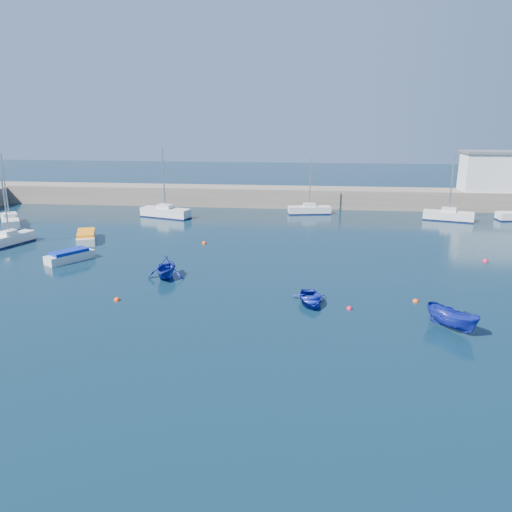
# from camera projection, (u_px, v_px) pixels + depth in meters

# --- Properties ---
(ground) EXTENTS (220.00, 220.00, 0.00)m
(ground) POSITION_uv_depth(u_px,v_px,m) (223.00, 357.00, 27.10)
(ground) COLOR #0B2231
(ground) RESTS_ON ground
(back_wall) EXTENTS (96.00, 4.50, 2.60)m
(back_wall) POSITION_uv_depth(u_px,v_px,m) (277.00, 197.00, 70.70)
(back_wall) COLOR #78695B
(back_wall) RESTS_ON ground
(harbor_office) EXTENTS (10.00, 4.00, 5.00)m
(harbor_office) POSITION_uv_depth(u_px,v_px,m) (501.00, 172.00, 66.64)
(harbor_office) COLOR silver
(harbor_office) RESTS_ON back_wall
(sailboat_3) EXTENTS (2.96, 5.19, 6.80)m
(sailboat_3) POSITION_uv_depth(u_px,v_px,m) (10.00, 239.00, 49.96)
(sailboat_3) COLOR silver
(sailboat_3) RESTS_ON ground
(sailboat_4) EXTENTS (5.02, 6.25, 8.35)m
(sailboat_4) POSITION_uv_depth(u_px,v_px,m) (10.00, 221.00, 58.45)
(sailboat_4) COLOR silver
(sailboat_4) RESTS_ON ground
(sailboat_5) EXTENTS (6.71, 3.68, 8.62)m
(sailboat_5) POSITION_uv_depth(u_px,v_px,m) (165.00, 212.00, 63.05)
(sailboat_5) COLOR silver
(sailboat_5) RESTS_ON ground
(sailboat_6) EXTENTS (5.70, 2.48, 7.32)m
(sailboat_6) POSITION_uv_depth(u_px,v_px,m) (309.00, 210.00, 65.30)
(sailboat_6) COLOR silver
(sailboat_6) RESTS_ON ground
(sailboat_7) EXTENTS (6.07, 3.17, 7.85)m
(sailboat_7) POSITION_uv_depth(u_px,v_px,m) (448.00, 215.00, 61.24)
(sailboat_7) COLOR silver
(sailboat_7) RESTS_ON ground
(motorboat_1) EXTENTS (3.61, 4.26, 1.02)m
(motorboat_1) POSITION_uv_depth(u_px,v_px,m) (70.00, 256.00, 44.50)
(motorboat_1) COLOR silver
(motorboat_1) RESTS_ON ground
(motorboat_2) EXTENTS (3.50, 5.28, 1.03)m
(motorboat_2) POSITION_uv_depth(u_px,v_px,m) (86.00, 236.00, 51.47)
(motorboat_2) COLOR silver
(motorboat_2) RESTS_ON ground
(dinghy_center) EXTENTS (2.82, 3.66, 0.70)m
(dinghy_center) POSITION_uv_depth(u_px,v_px,m) (310.00, 299.00, 34.64)
(dinghy_center) COLOR #152395
(dinghy_center) RESTS_ON ground
(dinghy_left) EXTENTS (2.99, 3.45, 1.79)m
(dinghy_left) POSITION_uv_depth(u_px,v_px,m) (166.00, 267.00, 39.87)
(dinghy_left) COLOR #152395
(dinghy_left) RESTS_ON ground
(dinghy_right) EXTENTS (3.35, 3.63, 1.39)m
(dinghy_right) POSITION_uv_depth(u_px,v_px,m) (452.00, 319.00, 30.40)
(dinghy_right) COLOR #152395
(dinghy_right) RESTS_ON ground
(buoy_0) EXTENTS (0.44, 0.44, 0.44)m
(buoy_0) POSITION_uv_depth(u_px,v_px,m) (117.00, 300.00, 35.33)
(buoy_0) COLOR #F43F0C
(buoy_0) RESTS_ON ground
(buoy_1) EXTENTS (0.39, 0.39, 0.39)m
(buoy_1) POSITION_uv_depth(u_px,v_px,m) (349.00, 309.00, 33.77)
(buoy_1) COLOR red
(buoy_1) RESTS_ON ground
(buoy_2) EXTENTS (0.43, 0.43, 0.43)m
(buoy_2) POSITION_uv_depth(u_px,v_px,m) (416.00, 302.00, 35.07)
(buoy_2) COLOR #F43F0C
(buoy_2) RESTS_ON ground
(buoy_3) EXTENTS (0.46, 0.46, 0.46)m
(buoy_3) POSITION_uv_depth(u_px,v_px,m) (204.00, 244.00, 50.62)
(buoy_3) COLOR #F43F0C
(buoy_3) RESTS_ON ground
(buoy_4) EXTENTS (0.50, 0.50, 0.50)m
(buoy_4) POSITION_uv_depth(u_px,v_px,m) (485.00, 262.00, 44.47)
(buoy_4) COLOR red
(buoy_4) RESTS_ON ground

